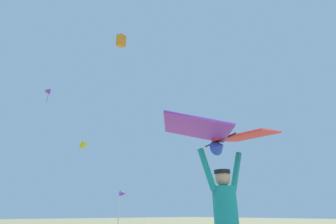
% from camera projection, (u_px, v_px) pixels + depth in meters
% --- Properties ---
extents(kite_flyer_person, '(0.80, 0.42, 1.92)m').
position_uv_depth(kite_flyer_person, '(226.00, 219.00, 3.26)').
color(kite_flyer_person, '#424751').
rests_on(kite_flyer_person, ground).
extents(held_stunt_kite, '(2.09, 1.36, 0.44)m').
position_uv_depth(held_stunt_kite, '(222.00, 135.00, 3.66)').
color(held_stunt_kite, black).
extents(distant_kite_orange_high_right, '(0.95, 1.04, 1.25)m').
position_uv_depth(distant_kite_orange_high_right, '(121.00, 41.00, 21.12)').
color(distant_kite_orange_high_right, orange).
extents(distant_kite_yellow_mid_left, '(0.94, 1.05, 1.12)m').
position_uv_depth(distant_kite_yellow_mid_left, '(83.00, 145.00, 33.24)').
color(distant_kite_yellow_mid_left, yellow).
extents(distant_kite_purple_mid_right, '(1.42, 1.25, 2.22)m').
position_uv_depth(distant_kite_purple_mid_right, '(49.00, 93.00, 33.65)').
color(distant_kite_purple_mid_right, purple).
extents(marker_flag, '(0.30, 0.24, 1.95)m').
position_uv_depth(marker_flag, '(122.00, 197.00, 10.23)').
color(marker_flag, silver).
rests_on(marker_flag, ground).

